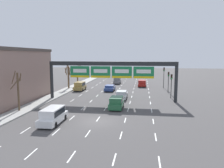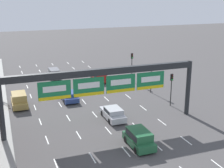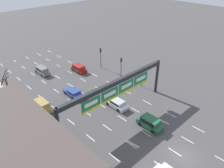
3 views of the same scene
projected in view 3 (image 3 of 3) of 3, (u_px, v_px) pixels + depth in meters
name	position (u px, v px, depth m)	size (l,w,h in m)	color
ground_plane	(181.00, 156.00, 28.89)	(220.00, 220.00, 0.00)	#474444
lane_dashes	(111.00, 111.00, 37.38)	(13.32, 67.00, 0.01)	white
sign_gantry	(117.00, 88.00, 33.94)	(21.94, 0.70, 6.66)	#232628
suv_green	(150.00, 122.00, 33.46)	(1.91, 4.03, 1.73)	#235B38
car_blue	(73.00, 92.00, 41.43)	(1.99, 4.25, 1.27)	navy
car_silver	(117.00, 103.00, 38.15)	(1.89, 4.46, 1.45)	#B7B7BC
suv_red	(79.00, 68.00, 50.33)	(1.96, 3.96, 1.60)	maroon
suv_gold	(41.00, 105.00, 37.15)	(1.98, 4.10, 1.86)	#A88947
suv_grey	(42.00, 70.00, 49.24)	(1.80, 4.31, 1.68)	slate
traffic_light_near_gantry	(142.00, 73.00, 43.31)	(0.30, 0.35, 4.34)	black
traffic_light_mid_block	(101.00, 54.00, 50.80)	(0.30, 0.35, 4.88)	black
traffic_light_far_end	(121.00, 63.00, 47.18)	(0.30, 0.35, 4.31)	black
tree_bare_second	(16.00, 99.00, 35.31)	(1.57, 1.55, 5.46)	brown
tree_bare_furthest	(7.00, 86.00, 39.01)	(1.82, 1.88, 5.91)	brown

